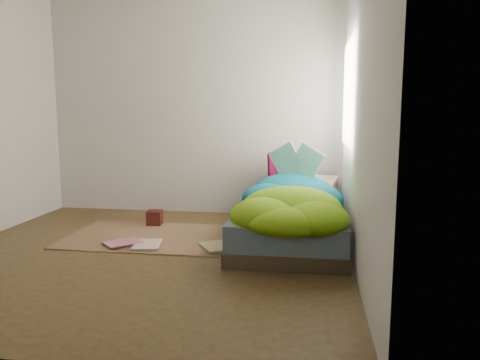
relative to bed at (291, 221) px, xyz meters
name	(u,v)px	position (x,y,z in m)	size (l,w,h in m)	color
ground	(145,255)	(-1.22, -0.72, -0.17)	(3.50, 3.50, 0.00)	#422C19
room_walls	(141,62)	(-1.21, -0.71, 1.46)	(3.54, 3.54, 2.62)	silver
bed	(291,221)	(0.00, 0.00, 0.00)	(1.00, 2.00, 0.34)	#372B1E
duvet	(290,190)	(0.00, -0.22, 0.34)	(0.96, 1.84, 0.34)	#08647C
rug	(150,236)	(-1.37, -0.17, -0.16)	(1.60, 1.10, 0.01)	brown
pillow_floral	(309,185)	(0.17, 0.80, 0.24)	(0.58, 0.36, 0.13)	white
pillow_magenta	(288,172)	(-0.07, 0.72, 0.39)	(0.43, 0.13, 0.43)	#4E052E
open_book	(296,151)	(0.03, 0.31, 0.66)	(0.47, 0.10, 0.29)	#398C2D
wooden_box	(155,218)	(-1.48, 0.28, -0.08)	(0.15, 0.15, 0.15)	#350C0C
floor_book_a	(134,245)	(-1.39, -0.53, -0.14)	(0.24, 0.33, 0.03)	silver
floor_book_b	(118,240)	(-1.59, -0.42, -0.14)	(0.24, 0.32, 0.03)	pink
floor_book_c	(204,248)	(-0.74, -0.54, -0.14)	(0.24, 0.32, 0.02)	#C3B580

